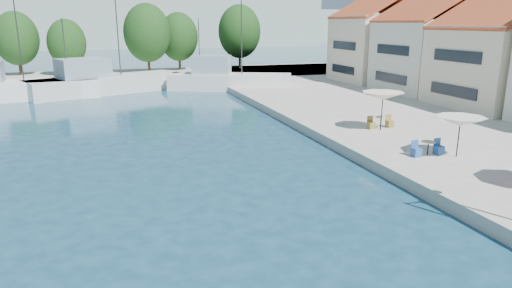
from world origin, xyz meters
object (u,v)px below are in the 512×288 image
object	(u,v)px
trawler_03	(103,83)
umbrella_cream	(383,96)
trawler_04	(227,80)
umbrella_white	(460,121)
trawler_02	(0,89)

from	to	relation	value
trawler_03	umbrella_cream	world-z (taller)	trawler_03
trawler_04	umbrella_white	world-z (taller)	trawler_04
umbrella_white	trawler_03	bearing A→B (deg)	117.59
trawler_02	umbrella_cream	distance (m)	36.52
trawler_02	umbrella_white	bearing A→B (deg)	-53.81
trawler_02	umbrella_white	distance (m)	41.45
umbrella_cream	trawler_04	bearing A→B (deg)	98.82
trawler_04	trawler_03	bearing A→B (deg)	-163.64
trawler_03	umbrella_cream	size ratio (longest dim) A/B	6.12
trawler_04	umbrella_cream	distance (m)	25.12
umbrella_white	umbrella_cream	world-z (taller)	umbrella_cream
trawler_02	trawler_03	distance (m)	9.69
trawler_02	umbrella_cream	xyz separation A→B (m)	(26.58, -24.98, 1.75)
trawler_03	umbrella_cream	xyz separation A→B (m)	(17.01, -26.46, 1.75)
umbrella_white	trawler_02	bearing A→B (deg)	130.38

